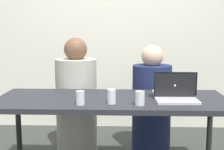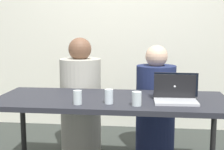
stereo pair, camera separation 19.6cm
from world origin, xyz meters
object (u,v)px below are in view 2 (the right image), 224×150
laptop_front_right (175,96)px  water_glass_right (137,100)px  water_glass_center (109,97)px  laptop_back_right (175,91)px  water_glass_left (78,98)px  person_on_left (81,102)px  person_on_right (155,107)px

laptop_front_right → water_glass_right: 0.33m
water_glass_right → water_glass_center: bearing=169.9°
laptop_back_right → water_glass_center: bearing=32.5°
water_glass_center → water_glass_left: water_glass_center is taller
water_glass_left → laptop_front_right: bearing=12.0°
water_glass_left → laptop_back_right: bearing=25.5°
person_on_left → water_glass_left: size_ratio=11.25×
laptop_back_right → water_glass_left: bearing=26.8°
person_on_right → water_glass_right: (-0.16, -0.80, 0.26)m
person_on_left → laptop_back_right: 1.04m
person_on_left → laptop_front_right: bearing=156.0°
water_glass_left → water_glass_right: size_ratio=1.00×
laptop_back_right → water_glass_right: size_ratio=3.39×
laptop_front_right → water_glass_center: size_ratio=3.02×
water_glass_left → water_glass_right: (0.44, 0.01, -0.00)m
person_on_right → laptop_back_right: person_on_right is taller
person_on_left → water_glass_right: (0.60, -0.80, 0.23)m
water_glass_center → water_glass_left: (-0.23, -0.04, -0.00)m
laptop_front_right → laptop_back_right: size_ratio=0.93×
person_on_right → water_glass_left: (-0.60, -0.81, 0.26)m
laptop_back_right → water_glass_left: (-0.75, -0.36, -0.00)m
water_glass_left → water_glass_right: 0.44m
laptop_back_right → water_glass_center: laptop_back_right is taller
person_on_left → water_glass_center: bearing=128.9°
person_on_left → water_glass_center: (0.39, -0.77, 0.23)m
person_on_right → water_glass_left: bearing=47.5°
person_on_right → water_glass_center: bearing=58.3°
water_glass_right → person_on_left: bearing=126.6°
person_on_left → water_glass_center: 0.89m
person_on_right → water_glass_left: size_ratio=10.58×
person_on_left → water_glass_left: (0.15, -0.81, 0.23)m
person_on_left → laptop_back_right: bearing=165.7°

